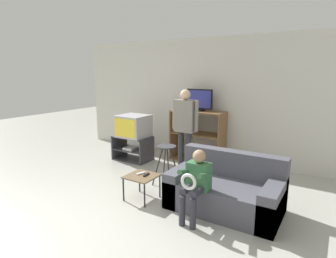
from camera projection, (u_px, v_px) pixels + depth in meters
name	position (u px, v px, depth m)	size (l,w,h in m)	color
ground_plane	(92.00, 218.00, 3.69)	(18.00, 18.00, 0.00)	#ADADA3
wall_back	(201.00, 99.00, 6.13)	(6.40, 0.06, 2.60)	beige
tv_stand	(133.00, 148.00, 6.11)	(0.80, 0.50, 0.52)	#38383D
television_main	(133.00, 126.00, 6.01)	(0.62, 0.58, 0.46)	#B2B2B7
media_shelf	(197.00, 136.00, 5.98)	(1.14, 0.47, 1.09)	brown
television_flat	(199.00, 101.00, 5.85)	(0.58, 0.20, 0.45)	black
folding_stool	(166.00, 154.00, 4.72)	(0.37, 0.36, 0.68)	black
snack_table	(142.00, 178.00, 4.19)	(0.44, 0.44, 0.37)	brown
remote_control_black	(146.00, 175.00, 4.18)	(0.04, 0.14, 0.02)	black
remote_control_white	(141.00, 173.00, 4.24)	(0.04, 0.14, 0.02)	silver
couch	(226.00, 191.00, 3.91)	(1.51, 0.85, 0.77)	#4C4C56
person_standing_adult	(185.00, 123.00, 5.21)	(0.53, 0.20, 1.58)	#2D2D33
person_seated_child	(196.00, 180.00, 3.56)	(0.33, 0.43, 0.92)	#2D2D38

